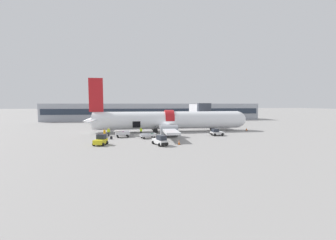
% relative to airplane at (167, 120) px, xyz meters
% --- Properties ---
extents(ground_plane, '(500.00, 500.00, 0.00)m').
position_rel_airplane_xyz_m(ground_plane, '(0.19, -2.34, -2.61)').
color(ground_plane, gray).
extents(terminal_strip, '(83.96, 9.07, 6.57)m').
position_rel_airplane_xyz_m(terminal_strip, '(0.19, 35.16, 0.67)').
color(terminal_strip, '#9EA3AD').
rests_on(terminal_strip, ground_plane).
extents(jet_bridge_stub, '(3.19, 11.49, 6.67)m').
position_rel_airplane_xyz_m(jet_bridge_stub, '(9.86, 6.79, 2.53)').
color(jet_bridge_stub, '#4C4C51').
rests_on(jet_bridge_stub, ground_plane).
extents(airplane, '(38.50, 29.29, 12.18)m').
position_rel_airplane_xyz_m(airplane, '(0.00, 0.00, 0.00)').
color(airplane, white).
rests_on(airplane, ground_plane).
extents(baggage_tug_lead, '(2.77, 2.11, 1.37)m').
position_rel_airplane_xyz_m(baggage_tug_lead, '(9.25, -7.52, -2.02)').
color(baggage_tug_lead, white).
rests_on(baggage_tug_lead, ground_plane).
extents(baggage_tug_mid, '(2.51, 3.53, 1.59)m').
position_rel_airplane_xyz_m(baggage_tug_mid, '(-3.27, -15.67, -1.93)').
color(baggage_tug_mid, white).
rests_on(baggage_tug_mid, ground_plane).
extents(baggage_tug_rear, '(2.34, 2.63, 1.68)m').
position_rel_airplane_xyz_m(baggage_tug_rear, '(-12.59, -14.27, -1.91)').
color(baggage_tug_rear, yellow).
rests_on(baggage_tug_rear, ground_plane).
extents(baggage_cart_loading, '(3.73, 2.37, 1.12)m').
position_rel_airplane_xyz_m(baggage_cart_loading, '(-9.72, -6.78, -2.05)').
color(baggage_cart_loading, silver).
rests_on(baggage_cart_loading, ground_plane).
extents(baggage_cart_queued, '(3.92, 2.32, 0.93)m').
position_rel_airplane_xyz_m(baggage_cart_queued, '(-4.74, -8.94, -2.17)').
color(baggage_cart_queued, silver).
rests_on(baggage_cart_queued, ground_plane).
extents(ground_crew_loader_a, '(0.58, 0.39, 1.69)m').
position_rel_airplane_xyz_m(ground_crew_loader_a, '(-12.60, -5.32, -1.73)').
color(ground_crew_loader_a, '#2D2D33').
rests_on(ground_crew_loader_a, ground_plane).
extents(ground_crew_loader_b, '(0.51, 0.51, 1.61)m').
position_rel_airplane_xyz_m(ground_crew_loader_b, '(-6.12, -4.60, -1.77)').
color(ground_crew_loader_b, black).
rests_on(ground_crew_loader_b, ground_plane).
extents(ground_crew_driver, '(0.52, 0.64, 1.85)m').
position_rel_airplane_xyz_m(ground_crew_driver, '(-12.94, -8.21, -1.64)').
color(ground_crew_driver, '#1E2338').
rests_on(ground_crew_driver, ground_plane).
extents(suitcase_on_tarmac_upright, '(0.45, 0.33, 0.58)m').
position_rel_airplane_xyz_m(suitcase_on_tarmac_upright, '(-11.63, -9.02, -2.38)').
color(suitcase_on_tarmac_upright, black).
rests_on(suitcase_on_tarmac_upright, ground_plane).
extents(safety_cone_nose, '(0.62, 0.62, 0.61)m').
position_rel_airplane_xyz_m(safety_cone_nose, '(19.57, -0.90, -2.33)').
color(safety_cone_nose, black).
rests_on(safety_cone_nose, ground_plane).
extents(safety_cone_engine_left, '(0.47, 0.47, 0.79)m').
position_rel_airplane_xyz_m(safety_cone_engine_left, '(-0.27, -15.76, -2.24)').
color(safety_cone_engine_left, black).
rests_on(safety_cone_engine_left, ground_plane).
extents(safety_cone_wingtip, '(0.59, 0.59, 0.69)m').
position_rel_airplane_xyz_m(safety_cone_wingtip, '(0.53, -7.89, -2.29)').
color(safety_cone_wingtip, black).
rests_on(safety_cone_wingtip, ground_plane).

